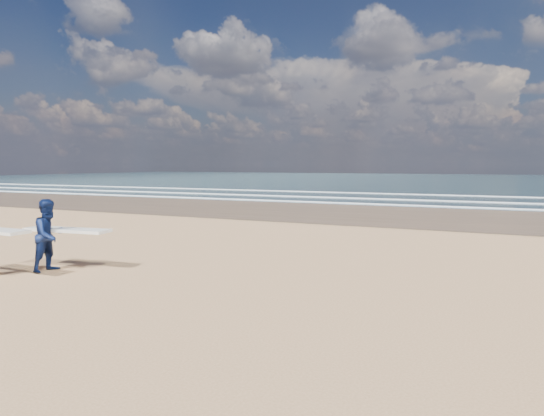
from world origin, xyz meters
The scene contains 1 object.
surfer_far centered at (0.75, 0.90, 0.87)m, with size 2.25×1.16×1.72m.
Camera 1 is at (10.30, -7.19, 2.53)m, focal length 32.00 mm.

